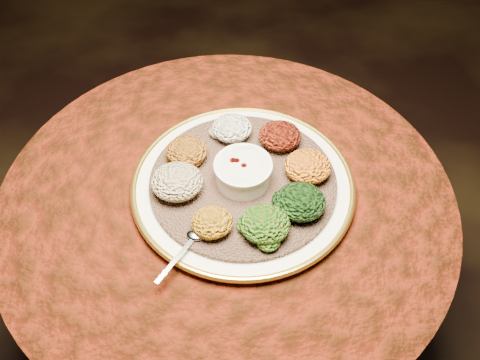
{
  "coord_description": "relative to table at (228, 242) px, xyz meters",
  "views": [
    {
      "loc": [
        0.05,
        -0.7,
        1.61
      ],
      "look_at": [
        0.03,
        0.02,
        0.76
      ],
      "focal_mm": 40.0,
      "sensor_mm": 36.0,
      "label": 1
    }
  ],
  "objects": [
    {
      "name": "spoon",
      "position": [
        -0.06,
        -0.14,
        0.21
      ],
      "size": [
        0.09,
        0.12,
        0.01
      ],
      "rotation": [
        0.0,
        0.0,
        -2.11
      ],
      "color": "silver",
      "rests_on": "injera"
    },
    {
      "name": "portion_gomen",
      "position": [
        0.15,
        -0.06,
        0.23
      ],
      "size": [
        0.1,
        0.09,
        0.05
      ],
      "primitive_type": "ellipsoid",
      "color": "black",
      "rests_on": "injera"
    },
    {
      "name": "injera",
      "position": [
        0.03,
        0.01,
        0.2
      ],
      "size": [
        0.49,
        0.49,
        0.01
      ],
      "primitive_type": "cylinder",
      "rotation": [
        0.0,
        0.0,
        -0.31
      ],
      "color": "brown",
      "rests_on": "platter"
    },
    {
      "name": "portion_kik",
      "position": [
        -0.02,
        -0.11,
        0.23
      ],
      "size": [
        0.08,
        0.08,
        0.04
      ],
      "primitive_type": "ellipsoid",
      "color": "#A26A0E",
      "rests_on": "injera"
    },
    {
      "name": "portion_kitfo",
      "position": [
        0.11,
        0.13,
        0.23
      ],
      "size": [
        0.09,
        0.09,
        0.04
      ],
      "primitive_type": "ellipsoid",
      "color": "black",
      "rests_on": "injera"
    },
    {
      "name": "portion_mixveg",
      "position": [
        0.08,
        -0.11,
        0.23
      ],
      "size": [
        0.1,
        0.09,
        0.05
      ],
      "primitive_type": "ellipsoid",
      "color": "#AE250B",
      "rests_on": "injera"
    },
    {
      "name": "stew_bowl",
      "position": [
        0.03,
        0.01,
        0.24
      ],
      "size": [
        0.12,
        0.12,
        0.05
      ],
      "color": "white",
      "rests_on": "injera"
    },
    {
      "name": "platter",
      "position": [
        0.03,
        0.01,
        0.19
      ],
      "size": [
        0.5,
        0.5,
        0.02
      ],
      "rotation": [
        0.0,
        0.0,
        0.13
      ],
      "color": "white",
      "rests_on": "table"
    },
    {
      "name": "portion_tikil",
      "position": [
        0.17,
        0.04,
        0.23
      ],
      "size": [
        0.1,
        0.09,
        0.05
      ],
      "primitive_type": "ellipsoid",
      "color": "#B2810E",
      "rests_on": "injera"
    },
    {
      "name": "table",
      "position": [
        0.0,
        0.0,
        0.0
      ],
      "size": [
        0.96,
        0.96,
        0.73
      ],
      "color": "black",
      "rests_on": "ground"
    },
    {
      "name": "portion_shiro",
      "position": [
        -0.09,
        0.07,
        0.23
      ],
      "size": [
        0.09,
        0.08,
        0.04
      ],
      "primitive_type": "ellipsoid",
      "color": "#8B4D10",
      "rests_on": "injera"
    },
    {
      "name": "portion_ayib",
      "position": [
        0.01,
        0.15,
        0.23
      ],
      "size": [
        0.09,
        0.08,
        0.04
      ],
      "primitive_type": "ellipsoid",
      "color": "white",
      "rests_on": "injera"
    },
    {
      "name": "portion_timatim",
      "position": [
        -0.1,
        -0.01,
        0.23
      ],
      "size": [
        0.11,
        0.1,
        0.05
      ],
      "primitive_type": "ellipsoid",
      "color": "maroon",
      "rests_on": "injera"
    }
  ]
}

